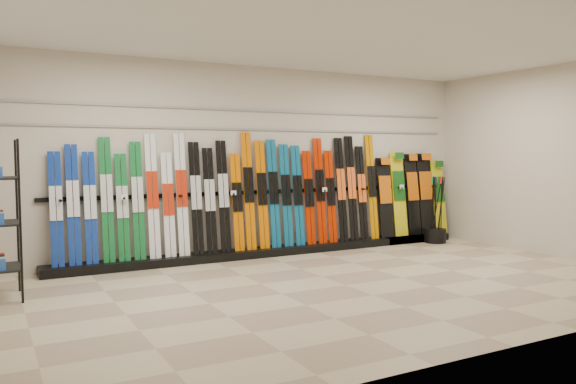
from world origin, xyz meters
TOP-DOWN VIEW (x-y plane):
  - floor at (0.00, 0.00)m, footprint 8.00×8.00m
  - back_wall at (0.00, 2.50)m, footprint 8.00×0.00m
  - right_wall at (4.00, 0.00)m, footprint 0.00×5.00m
  - ceiling at (0.00, 0.00)m, footprint 8.00×8.00m
  - ski_rack_base at (0.22, 2.28)m, footprint 8.00×0.40m
  - skis at (-0.42, 2.34)m, footprint 5.37×0.26m
  - snowboards at (3.09, 2.35)m, footprint 1.57×0.23m
  - pole_bin at (3.30, 1.97)m, footprint 0.40×0.40m
  - ski_poles at (3.30, 1.94)m, footprint 0.21×0.30m
  - slatwall_rail_0 at (0.00, 2.48)m, footprint 7.60×0.02m
  - slatwall_rail_1 at (0.00, 2.48)m, footprint 7.60×0.02m

SIDE VIEW (x-z plane):
  - floor at x=0.00m, z-range 0.00..0.00m
  - ski_rack_base at x=0.22m, z-range 0.00..0.12m
  - pole_bin at x=3.30m, z-range 0.00..0.25m
  - ski_poles at x=3.30m, z-range 0.02..1.20m
  - snowboards at x=3.09m, z-range 0.09..1.61m
  - skis at x=-0.42m, z-range 0.04..1.87m
  - back_wall at x=0.00m, z-range -2.50..5.50m
  - right_wall at x=4.00m, z-range -1.00..4.00m
  - slatwall_rail_0 at x=0.00m, z-range 1.98..2.02m
  - slatwall_rail_1 at x=0.00m, z-range 2.28..2.31m
  - ceiling at x=0.00m, z-range 3.00..3.00m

